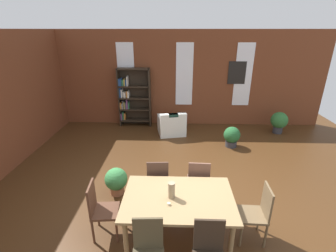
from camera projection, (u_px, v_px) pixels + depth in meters
The scene contains 19 objects.
ground_plane at pixel (188, 200), 4.68m from camera, with size 10.69×10.69×0.00m, color #462A14.
back_wall_brick at pixel (184, 79), 7.97m from camera, with size 9.17×0.12×3.10m, color brown.
window_pane_0 at pixel (126, 74), 7.91m from camera, with size 0.55×0.02×2.01m, color white.
window_pane_1 at pixel (184, 75), 7.85m from camera, with size 0.55×0.02×2.01m, color white.
window_pane_2 at pixel (243, 75), 7.79m from camera, with size 0.55×0.02×2.01m, color white.
dining_table at pixel (178, 202), 3.64m from camera, with size 1.67×1.09×0.75m.
vase_on_table at pixel (172, 190), 3.56m from camera, with size 0.10×0.10×0.26m, color #998466.
tealight_candle_0 at pixel (169, 204), 3.45m from camera, with size 0.04×0.04×0.03m, color silver.
dining_chair_near_left at pixel (148, 252), 2.99m from camera, with size 0.42×0.42×0.95m.
dining_chair_far_left at pixel (158, 180), 4.42m from camera, with size 0.43×0.43×0.95m.
dining_chair_far_right at pixel (198, 181), 4.40m from camera, with size 0.42×0.42×0.95m.
dining_chair_head_right at pixel (258, 212), 3.65m from camera, with size 0.41×0.41×0.95m.
dining_chair_head_left at pixel (100, 208), 3.73m from camera, with size 0.44×0.44×0.95m.
bookshelf_tall at pixel (132, 97), 8.00m from camera, with size 1.06×0.31×1.94m.
armchair_white at pixel (172, 125), 7.57m from camera, with size 0.95×0.95×0.75m.
potted_plant_by_shelf at pixel (232, 136), 6.72m from camera, with size 0.46×0.46×0.58m.
potted_plant_corner at pixel (116, 180), 4.77m from camera, with size 0.45×0.45×0.56m.
potted_plant_window at pixel (279, 121), 7.59m from camera, with size 0.52×0.52×0.69m.
framed_picture at pixel (237, 73), 7.76m from camera, with size 0.56×0.03×0.72m, color black.
Camera 1 is at (-0.26, -3.81, 3.09)m, focal length 25.75 mm.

